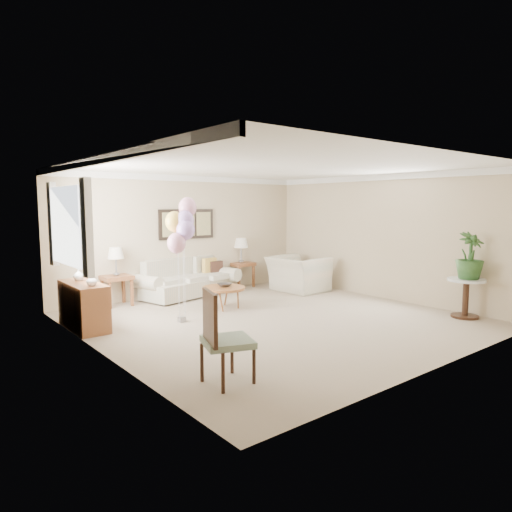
# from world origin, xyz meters

# --- Properties ---
(ground_plane) EXTENTS (6.00, 6.00, 0.00)m
(ground_plane) POSITION_xyz_m (0.00, 0.00, 0.00)
(ground_plane) COLOR #A29180
(room_shell) EXTENTS (6.04, 6.04, 2.60)m
(room_shell) POSITION_xyz_m (-0.11, 0.09, 1.63)
(room_shell) COLOR #C5B292
(room_shell) RESTS_ON ground
(wall_art_triptych) EXTENTS (1.35, 0.06, 0.65)m
(wall_art_triptych) POSITION_xyz_m (0.00, 2.96, 1.55)
(wall_art_triptych) COLOR black
(wall_art_triptych) RESTS_ON ground
(sofa) EXTENTS (2.40, 1.28, 0.82)m
(sofa) POSITION_xyz_m (-0.16, 2.75, 0.32)
(sofa) COLOR beige
(sofa) RESTS_ON ground
(end_table_left) EXTENTS (0.55, 0.50, 0.60)m
(end_table_left) POSITION_xyz_m (-1.70, 2.77, 0.50)
(end_table_left) COLOR brown
(end_table_left) RESTS_ON ground
(end_table_right) EXTENTS (0.55, 0.50, 0.60)m
(end_table_right) POSITION_xyz_m (1.45, 2.92, 0.50)
(end_table_right) COLOR brown
(end_table_right) RESTS_ON ground
(lamp_left) EXTENTS (0.31, 0.31, 0.55)m
(lamp_left) POSITION_xyz_m (-1.70, 2.77, 1.02)
(lamp_left) COLOR gray
(lamp_left) RESTS_ON end_table_left
(lamp_right) EXTENTS (0.33, 0.33, 0.59)m
(lamp_right) POSITION_xyz_m (1.45, 2.92, 1.05)
(lamp_right) COLOR gray
(lamp_right) RESTS_ON end_table_right
(coffee_table) EXTENTS (0.82, 0.82, 0.42)m
(coffee_table) POSITION_xyz_m (-0.21, 1.26, 0.38)
(coffee_table) COLOR #985930
(coffee_table) RESTS_ON ground
(decor_bowl) EXTENTS (0.31, 0.31, 0.06)m
(decor_bowl) POSITION_xyz_m (-0.18, 1.28, 0.45)
(decor_bowl) COLOR #2F2A26
(decor_bowl) RESTS_ON coffee_table
(armchair) EXTENTS (1.09, 1.24, 0.79)m
(armchair) POSITION_xyz_m (2.16, 1.68, 0.39)
(armchair) COLOR beige
(armchair) RESTS_ON ground
(side_table) EXTENTS (0.64, 0.64, 0.69)m
(side_table) POSITION_xyz_m (2.70, -1.97, 0.52)
(side_table) COLOR silver
(side_table) RESTS_ON ground
(potted_plant) EXTENTS (0.56, 0.56, 0.82)m
(potted_plant) POSITION_xyz_m (2.71, -2.00, 1.10)
(potted_plant) COLOR #254C20
(potted_plant) RESTS_ON side_table
(accent_chair) EXTENTS (0.66, 0.66, 1.06)m
(accent_chair) POSITION_xyz_m (-2.34, -1.78, 0.55)
(accent_chair) COLOR gray
(accent_chair) RESTS_ON ground
(credenza) EXTENTS (0.46, 1.20, 0.74)m
(credenza) POSITION_xyz_m (-2.76, 1.50, 0.37)
(credenza) COLOR brown
(credenza) RESTS_ON ground
(vase_white) EXTENTS (0.18, 0.18, 0.17)m
(vase_white) POSITION_xyz_m (-2.74, 1.13, 0.83)
(vase_white) COLOR silver
(vase_white) RESTS_ON credenza
(vase_sage) EXTENTS (0.22, 0.22, 0.19)m
(vase_sage) POSITION_xyz_m (-2.74, 1.74, 0.83)
(vase_sage) COLOR #B9BBB7
(vase_sage) RESTS_ON credenza
(balloon_cluster) EXTENTS (0.61, 0.48, 2.10)m
(balloon_cluster) POSITION_xyz_m (-1.31, 0.87, 1.64)
(balloon_cluster) COLOR gray
(balloon_cluster) RESTS_ON ground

